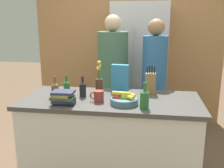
{
  "coord_description": "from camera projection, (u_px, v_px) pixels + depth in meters",
  "views": [
    {
      "loc": [
        0.36,
        -2.36,
        1.64
      ],
      "look_at": [
        0.0,
        0.09,
        1.02
      ],
      "focal_mm": 42.0,
      "sensor_mm": 36.0,
      "label": 1
    }
  ],
  "objects": [
    {
      "name": "person_in_blue",
      "position": [
        154.0,
        80.0,
        3.1
      ],
      "size": [
        0.29,
        0.29,
        1.64
      ],
      "rotation": [
        0.0,
        0.0,
        -0.17
      ],
      "color": "#383842",
      "rests_on": "ground_plane"
    },
    {
      "name": "bottle_oil",
      "position": [
        83.0,
        89.0,
        2.54
      ],
      "size": [
        0.06,
        0.06,
        0.2
      ],
      "color": "black",
      "rests_on": "kitchen_island"
    },
    {
      "name": "back_wall_wood",
      "position": [
        128.0,
        41.0,
        4.13
      ],
      "size": [
        2.9,
        0.12,
        2.6
      ],
      "color": "#AD7A4C",
      "rests_on": "ground_plane"
    },
    {
      "name": "bottle_wine",
      "position": [
        67.0,
        87.0,
        2.6
      ],
      "size": [
        0.06,
        0.06,
        0.2
      ],
      "color": "#286633",
      "rests_on": "kitchen_island"
    },
    {
      "name": "bottle_vinegar",
      "position": [
        55.0,
        90.0,
        2.45
      ],
      "size": [
        0.07,
        0.07,
        0.23
      ],
      "color": "brown",
      "rests_on": "kitchen_island"
    },
    {
      "name": "fruit_bowl",
      "position": [
        124.0,
        99.0,
        2.33
      ],
      "size": [
        0.25,
        0.25,
        0.11
      ],
      "color": "slate",
      "rests_on": "kitchen_island"
    },
    {
      "name": "bottle_water",
      "position": [
        145.0,
        98.0,
        2.2
      ],
      "size": [
        0.08,
        0.08,
        0.23
      ],
      "color": "#286633",
      "rests_on": "kitchen_island"
    },
    {
      "name": "flower_vase",
      "position": [
        99.0,
        83.0,
        2.58
      ],
      "size": [
        0.07,
        0.07,
        0.35
      ],
      "color": "#4C2D1E",
      "rests_on": "kitchen_island"
    },
    {
      "name": "knife_block",
      "position": [
        150.0,
        83.0,
        2.63
      ],
      "size": [
        0.1,
        0.09,
        0.29
      ],
      "color": "olive",
      "rests_on": "kitchen_island"
    },
    {
      "name": "book_stack",
      "position": [
        63.0,
        97.0,
        2.32
      ],
      "size": [
        0.21,
        0.17,
        0.12
      ],
      "color": "#232328",
      "rests_on": "kitchen_island"
    },
    {
      "name": "coffee_mug",
      "position": [
        99.0,
        96.0,
        2.39
      ],
      "size": [
        0.13,
        0.09,
        0.1
      ],
      "color": "#99332D",
      "rests_on": "kitchen_island"
    },
    {
      "name": "refrigerator",
      "position": [
        139.0,
        68.0,
        3.84
      ],
      "size": [
        0.78,
        0.62,
        1.86
      ],
      "color": "#B7B7BC",
      "rests_on": "ground_plane"
    },
    {
      "name": "kitchen_island",
      "position": [
        111.0,
        141.0,
        2.61
      ],
      "size": [
        1.7,
        0.74,
        0.9
      ],
      "color": "silver",
      "rests_on": "ground_plane"
    },
    {
      "name": "cereal_box",
      "position": [
        120.0,
        80.0,
        2.61
      ],
      "size": [
        0.17,
        0.08,
        0.3
      ],
      "color": "teal",
      "rests_on": "kitchen_island"
    },
    {
      "name": "person_at_sink",
      "position": [
        113.0,
        77.0,
        3.22
      ],
      "size": [
        0.37,
        0.37,
        1.69
      ],
      "rotation": [
        0.0,
        0.0,
        -0.28
      ],
      "color": "#383842",
      "rests_on": "ground_plane"
    }
  ]
}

